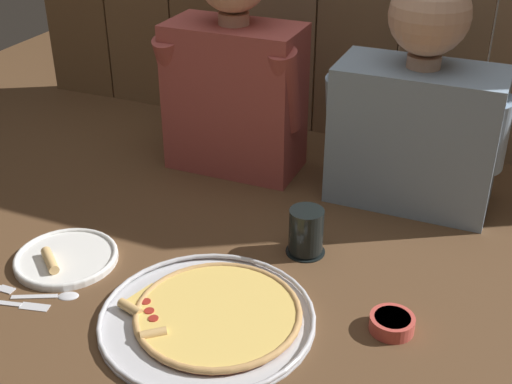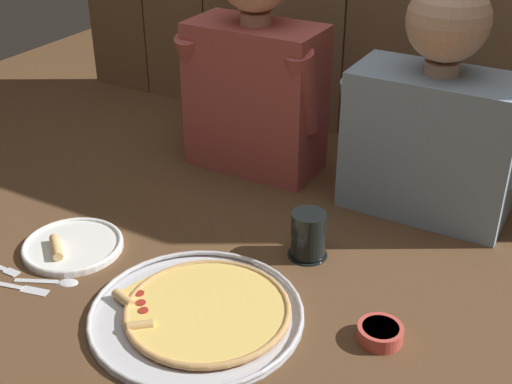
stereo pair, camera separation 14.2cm
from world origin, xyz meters
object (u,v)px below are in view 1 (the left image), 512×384
object	(u,v)px
dipping_bowl	(392,323)
dinner_plate	(66,258)
diner_right	(419,103)
pizza_tray	(211,315)
drinking_glass	(306,232)
diner_left	(234,63)

from	to	relation	value
dipping_bowl	dinner_plate	bearing A→B (deg)	-175.52
diner_right	dipping_bowl	bearing A→B (deg)	-81.27
pizza_tray	dipping_bowl	xyz separation A→B (m)	(0.34, 0.11, 0.01)
pizza_tray	dinner_plate	xyz separation A→B (m)	(-0.39, 0.05, -0.00)
drinking_glass	dipping_bowl	bearing A→B (deg)	-37.71
drinking_glass	dipping_bowl	xyz separation A→B (m)	(0.24, -0.19, -0.04)
pizza_tray	diner_right	size ratio (longest dim) A/B	0.74
dinner_plate	drinking_glass	world-z (taller)	drinking_glass
dipping_bowl	drinking_glass	bearing A→B (deg)	142.29
dinner_plate	drinking_glass	distance (m)	0.54
drinking_glass	diner_right	bearing A→B (deg)	64.43
dinner_plate	diner_left	distance (m)	0.67
pizza_tray	diner_right	world-z (taller)	diner_right
diner_left	dinner_plate	bearing A→B (deg)	-104.78
pizza_tray	drinking_glass	distance (m)	0.31
dinner_plate	diner_right	xyz separation A→B (m)	(0.64, 0.58, 0.25)
diner_left	diner_right	size ratio (longest dim) A/B	1.09
diner_right	drinking_glass	bearing A→B (deg)	-115.57
diner_right	pizza_tray	bearing A→B (deg)	-111.89
dinner_plate	drinking_glass	xyz separation A→B (m)	(0.48, 0.24, 0.04)
dinner_plate	diner_left	world-z (taller)	diner_left
dinner_plate	diner_left	size ratio (longest dim) A/B	0.37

